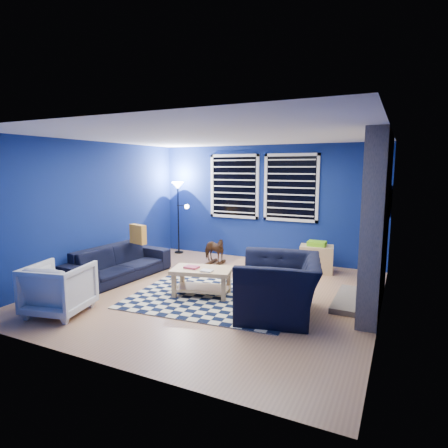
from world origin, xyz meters
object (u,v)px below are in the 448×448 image
Objects in this scene: armchair_big at (279,286)px; rocking_horse at (214,249)px; tv at (388,203)px; coffee_table at (202,276)px; cabinet at (316,258)px; sofa at (119,263)px; armchair_bent at (59,289)px; floor_lamp at (178,195)px.

armchair_big reaches higher than rocking_horse.
tv is 1.59× the size of rocking_horse.
cabinet reaches higher than coffee_table.
sofa is (-4.37, -2.06, -1.10)m from tv.
floor_lamp reaches higher than armchair_bent.
rocking_horse reaches higher than coffee_table.
sofa is 2.59× the size of armchair_bent.
coffee_table is (-2.55, -2.22, -1.08)m from tv.
armchair_big is 0.74× the size of floor_lamp.
sofa is 1.83m from coffee_table.
sofa is at bearing -110.46° from armchair_big.
tv is 5.54m from armchair_bent.
coffee_table is at bearing -146.53° from armchair_bent.
coffee_table is (1.43, 1.49, -0.04)m from armchair_bent.
armchair_bent is 4.07m from floor_lamp.
rocking_horse is at bearing -115.61° from armchair_bent.
armchair_bent is (-2.76, -1.29, -0.05)m from armchair_big.
rocking_horse is at bearing -27.71° from floor_lamp.
sofa is 1.21× the size of floor_lamp.
armchair_bent is 3.32m from rocking_horse.
rocking_horse is at bearing -147.90° from armchair_big.
rocking_horse is 0.92× the size of cabinet.
tv is at bearing -64.60° from rocking_horse.
rocking_horse is 0.37× the size of floor_lamp.
coffee_table is at bearing -141.24° from rocking_horse.
rocking_horse is 0.61× the size of coffee_table.
sofa is 3.75m from cabinet.
armchair_big is 1.58× the size of armchair_bent.
cabinet is at bearing -4.35° from floor_lamp.
coffee_table is (1.82, -0.16, 0.02)m from sofa.
sofa is at bearing -154.78° from tv.
rocking_horse is (0.74, 3.24, -0.02)m from armchair_bent.
armchair_big reaches higher than coffee_table.
armchair_big is 1.35m from coffee_table.
coffee_table is 1.51× the size of cabinet.
cabinet reaches higher than rocking_horse.
tv reaches higher than sofa.
rocking_horse is 1.88m from coffee_table.
floor_lamp reaches higher than rocking_horse.
sofa is at bearing 175.11° from coffee_table.
tv is 1.65m from cabinet.
coffee_table is (-1.33, 0.21, -0.08)m from armchair_big.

